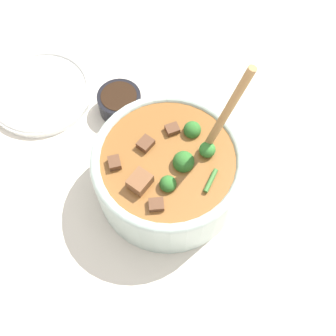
% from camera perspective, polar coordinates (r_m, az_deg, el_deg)
% --- Properties ---
extents(ground_plane, '(4.00, 4.00, 0.00)m').
position_cam_1_polar(ground_plane, '(0.73, -0.00, -2.48)').
color(ground_plane, silver).
extents(stew_bowl, '(0.24, 0.24, 0.27)m').
position_cam_1_polar(stew_bowl, '(0.67, 0.04, -0.28)').
color(stew_bowl, '#B2C6BC').
rests_on(stew_bowl, ground_plane).
extents(condiment_bowl, '(0.08, 0.08, 0.04)m').
position_cam_1_polar(condiment_bowl, '(0.79, -6.56, 8.91)').
color(condiment_bowl, black).
rests_on(condiment_bowl, ground_plane).
extents(empty_plate, '(0.20, 0.20, 0.02)m').
position_cam_1_polar(empty_plate, '(0.86, -16.86, 9.91)').
color(empty_plate, white).
rests_on(empty_plate, ground_plane).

